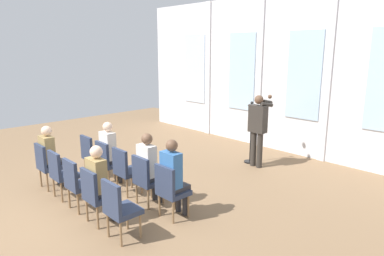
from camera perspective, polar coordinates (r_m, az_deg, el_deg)
name	(u,v)px	position (r m, az deg, el deg)	size (l,w,h in m)	color
ground_plane	(68,213)	(6.55, -19.88, -13.14)	(15.72, 15.72, 0.00)	#846647
rear_partition	(273,74)	(9.92, 13.21, 8.75)	(10.10, 0.14, 4.25)	silver
speaker	(258,126)	(8.33, 10.84, 0.40)	(0.50, 0.69, 1.74)	#332D28
mic_stand	(250,149)	(8.77, 9.58, -3.52)	(0.28, 0.28, 1.55)	black
chair_r0_c0	(92,153)	(7.98, -16.25, -4.03)	(0.46, 0.44, 0.94)	olive
chair_r0_c1	(107,160)	(7.41, -13.82, -5.20)	(0.46, 0.44, 0.94)	olive
audience_r0_c1	(110,150)	(7.38, -13.37, -3.54)	(0.36, 0.39, 1.34)	#2D2D33
chair_r0_c2	(125,168)	(6.85, -10.98, -6.55)	(0.46, 0.44, 0.94)	olive
chair_r0_c3	(146,177)	(6.32, -7.63, -8.12)	(0.46, 0.44, 0.94)	olive
audience_r0_c3	(149,165)	(6.29, -7.09, -6.15)	(0.36, 0.39, 1.35)	#2D2D33
chair_r0_c4	(170,188)	(5.82, -3.65, -9.92)	(0.46, 0.44, 0.94)	olive
audience_r0_c4	(174,175)	(5.79, -3.07, -7.70)	(0.36, 0.39, 1.36)	#2D2D33
chair_r1_c0	(47,163)	(7.61, -22.86, -5.38)	(0.46, 0.44, 0.94)	olive
audience_r1_c0	(50,153)	(7.58, -22.40, -3.90)	(0.36, 0.39, 1.30)	#2D2D33
chair_r1_c1	(61,172)	(7.01, -20.86, -6.75)	(0.46, 0.44, 0.94)	olive
chair_r1_c2	(77,181)	(6.42, -18.47, -8.37)	(0.46, 0.44, 0.94)	olive
chair_r1_c3	(96,193)	(5.85, -15.58, -10.29)	(0.46, 0.44, 0.94)	olive
audience_r1_c3	(100,180)	(5.81, -14.98, -8.32)	(0.36, 0.39, 1.31)	#2D2D33
chair_r1_c4	(119,206)	(5.31, -12.04, -12.57)	(0.46, 0.44, 0.94)	olive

